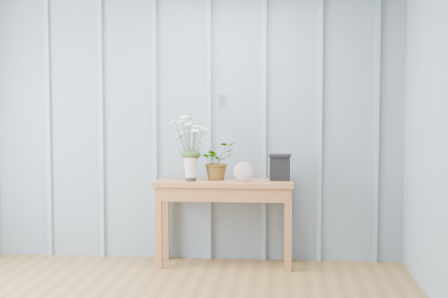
# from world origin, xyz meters

# --- Properties ---
(room_shell) EXTENTS (4.00, 4.50, 2.50)m
(room_shell) POSITION_xyz_m (0.00, 0.92, 1.99)
(room_shell) COLOR gray
(room_shell) RESTS_ON ground
(sideboard) EXTENTS (1.20, 0.45, 0.75)m
(sideboard) POSITION_xyz_m (0.41, 1.99, 0.64)
(sideboard) COLOR #9F5D32
(sideboard) RESTS_ON ground
(daisy_vase) EXTENTS (0.42, 0.32, 0.60)m
(daisy_vase) POSITION_xyz_m (0.13, 1.94, 1.12)
(daisy_vase) COLOR black
(daisy_vase) RESTS_ON sideboard
(spider_plant) EXTENTS (0.40, 0.39, 0.33)m
(spider_plant) POSITION_xyz_m (0.34, 2.05, 0.92)
(spider_plant) COLOR #203A15
(spider_plant) RESTS_ON sideboard
(felt_disc_vessel) EXTENTS (0.17, 0.06, 0.17)m
(felt_disc_vessel) POSITION_xyz_m (0.59, 1.90, 0.84)
(felt_disc_vessel) COLOR #884867
(felt_disc_vessel) RESTS_ON sideboard
(carved_box) EXTENTS (0.20, 0.16, 0.23)m
(carved_box) POSITION_xyz_m (0.90, 2.04, 0.87)
(carved_box) COLOR black
(carved_box) RESTS_ON sideboard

